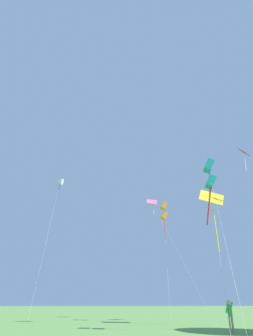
% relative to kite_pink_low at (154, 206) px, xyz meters
% --- Properties ---
extents(kite_pink_low, '(2.10, 12.43, 13.20)m').
position_rel_kite_pink_low_xyz_m(kite_pink_low, '(0.00, 0.00, 0.00)').
color(kite_pink_low, pink).
rests_on(kite_pink_low, ground_plane).
extents(kite_white_distant, '(1.68, 8.26, 18.29)m').
position_rel_kite_pink_low_xyz_m(kite_white_distant, '(-11.88, 8.30, 5.73)').
color(kite_white_distant, white).
rests_on(kite_white_distant, ground_plane).
extents(kite_orange_box, '(1.50, 4.61, 10.75)m').
position_rel_kite_pink_low_xyz_m(kite_orange_box, '(-0.35, -5.51, -2.24)').
color(kite_orange_box, orange).
rests_on(kite_orange_box, ground_plane).
extents(kite_teal_box, '(2.35, 6.05, 10.32)m').
position_rel_kite_pink_low_xyz_m(kite_teal_box, '(-0.14, -16.26, -2.80)').
color(kite_teal_box, teal).
rests_on(kite_teal_box, ground_plane).
extents(kite_red_high, '(3.91, 11.39, 16.03)m').
position_rel_kite_pink_low_xyz_m(kite_red_high, '(7.71, -8.88, 2.50)').
color(kite_red_high, red).
rests_on(kite_red_high, ground_plane).
extents(kite_yellow_diamond, '(4.96, 8.92, 10.90)m').
position_rel_kite_pink_low_xyz_m(kite_yellow_diamond, '(2.71, -10.05, -3.28)').
color(kite_yellow_diamond, yellow).
rests_on(kite_yellow_diamond, ground_plane).
extents(person_in_red_shirt, '(0.54, 0.23, 1.66)m').
position_rel_kite_pink_low_xyz_m(person_in_red_shirt, '(0.14, -16.05, -11.00)').
color(person_in_red_shirt, gray).
rests_on(person_in_red_shirt, ground_plane).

